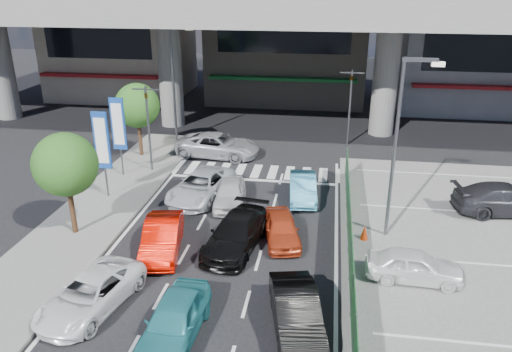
% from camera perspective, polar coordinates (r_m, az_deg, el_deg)
% --- Properties ---
extents(ground, '(120.00, 120.00, 0.00)m').
position_cam_1_polar(ground, '(18.83, -6.07, -13.92)').
color(ground, black).
rests_on(ground, ground).
extents(parking_lot, '(12.00, 28.00, 0.06)m').
position_cam_1_polar(parking_lot, '(21.11, 26.59, -11.99)').
color(parking_lot, '#5E5D5B').
rests_on(parking_lot, ground).
extents(sidewalk_left, '(4.00, 30.00, 0.12)m').
position_cam_1_polar(sidewalk_left, '(24.39, -19.90, -6.12)').
color(sidewalk_left, '#5E5D5B').
rests_on(sidewalk_left, ground).
extents(fence_run, '(0.16, 22.00, 1.80)m').
position_cam_1_polar(fence_run, '(18.70, 10.86, -11.18)').
color(fence_run, '#1D5627').
rests_on(fence_run, ground).
extents(expressway, '(64.00, 14.00, 10.75)m').
position_cam_1_polar(expressway, '(37.00, 2.26, 18.51)').
color(expressway, slate).
rests_on(expressway, ground).
extents(building_west, '(12.00, 10.90, 13.00)m').
position_cam_1_polar(building_west, '(51.04, -15.30, 16.20)').
color(building_west, '#A79C87').
rests_on(building_west, ground).
extents(building_center, '(14.00, 10.90, 15.00)m').
position_cam_1_polar(building_center, '(47.97, 3.81, 17.76)').
color(building_center, gray).
rests_on(building_center, ground).
extents(building_east, '(12.00, 10.90, 12.00)m').
position_cam_1_polar(building_east, '(48.39, 23.51, 14.32)').
color(building_east, gray).
rests_on(building_east, ground).
extents(traffic_light_left, '(1.60, 1.24, 5.20)m').
position_cam_1_polar(traffic_light_left, '(29.50, -12.35, 7.63)').
color(traffic_light_left, '#595B60').
rests_on(traffic_light_left, ground).
extents(traffic_light_right, '(1.60, 1.24, 5.20)m').
position_cam_1_polar(traffic_light_right, '(34.45, 10.81, 9.78)').
color(traffic_light_right, '#595B60').
rests_on(traffic_light_right, ground).
extents(street_lamp_right, '(1.65, 0.22, 8.00)m').
position_cam_1_polar(street_lamp_right, '(21.81, 16.18, 4.49)').
color(street_lamp_right, '#595B60').
rests_on(street_lamp_right, ground).
extents(street_lamp_left, '(1.65, 0.22, 8.00)m').
position_cam_1_polar(street_lamp_left, '(34.90, -9.21, 11.43)').
color(street_lamp_left, '#595B60').
rests_on(street_lamp_left, ground).
extents(signboard_near, '(0.80, 0.14, 4.70)m').
position_cam_1_polar(signboard_near, '(26.60, -17.19, 3.62)').
color(signboard_near, '#595B60').
rests_on(signboard_near, ground).
extents(signboard_far, '(0.80, 0.14, 4.70)m').
position_cam_1_polar(signboard_far, '(29.36, -15.46, 5.50)').
color(signboard_far, '#595B60').
rests_on(signboard_far, ground).
extents(tree_near, '(2.80, 2.80, 4.80)m').
position_cam_1_polar(tree_near, '(23.08, -20.95, 1.20)').
color(tree_near, '#382314').
rests_on(tree_near, ground).
extents(tree_far, '(2.80, 2.80, 4.80)m').
position_cam_1_polar(tree_far, '(32.47, -13.41, 7.83)').
color(tree_far, '#382314').
rests_on(tree_far, ground).
extents(sedan_white_mid_left, '(2.97, 4.81, 1.24)m').
position_cam_1_polar(sedan_white_mid_left, '(18.90, -18.37, -12.64)').
color(sedan_white_mid_left, white).
rests_on(sedan_white_mid_left, ground).
extents(taxi_teal_mid, '(1.78, 4.11, 1.38)m').
position_cam_1_polar(taxi_teal_mid, '(16.93, -9.30, -15.91)').
color(taxi_teal_mid, teal).
rests_on(taxi_teal_mid, ground).
extents(hatch_black_mid_right, '(2.34, 4.41, 1.38)m').
position_cam_1_polar(hatch_black_mid_right, '(17.06, 4.64, -15.32)').
color(hatch_black_mid_right, black).
rests_on(hatch_black_mid_right, ground).
extents(taxi_orange_left, '(2.25, 4.39, 1.38)m').
position_cam_1_polar(taxi_orange_left, '(21.65, -10.68, -6.90)').
color(taxi_orange_left, '#C80D00').
rests_on(taxi_orange_left, ground).
extents(sedan_black_mid, '(2.64, 5.00, 1.38)m').
position_cam_1_polar(sedan_black_mid, '(21.58, -2.31, -6.59)').
color(sedan_black_mid, black).
rests_on(sedan_black_mid, ground).
extents(taxi_orange_right, '(2.22, 3.82, 1.22)m').
position_cam_1_polar(taxi_orange_right, '(22.18, 2.91, -6.00)').
color(taxi_orange_right, '#BA3A1A').
rests_on(taxi_orange_right, ground).
extents(wagon_silver_front_left, '(3.18, 5.31, 1.38)m').
position_cam_1_polar(wagon_silver_front_left, '(26.42, -6.31, -1.13)').
color(wagon_silver_front_left, silver).
rests_on(wagon_silver_front_left, ground).
extents(sedan_white_front_mid, '(1.97, 3.95, 1.29)m').
position_cam_1_polar(sedan_white_front_mid, '(25.56, -3.02, -1.95)').
color(sedan_white_front_mid, silver).
rests_on(sedan_white_front_mid, ground).
extents(kei_truck_front_right, '(1.71, 3.98, 1.28)m').
position_cam_1_polar(kei_truck_front_right, '(26.30, 5.37, -1.32)').
color(kei_truck_front_right, '#459BC0').
rests_on(kei_truck_front_right, ground).
extents(crossing_wagon_silver, '(5.64, 3.05, 1.50)m').
position_cam_1_polar(crossing_wagon_silver, '(32.45, -4.39, 3.51)').
color(crossing_wagon_silver, '#9A9CA1').
rests_on(crossing_wagon_silver, ground).
extents(parked_sedan_white, '(3.75, 1.67, 1.25)m').
position_cam_1_polar(parked_sedan_white, '(20.30, 17.66, -9.74)').
color(parked_sedan_white, white).
rests_on(parked_sedan_white, parking_lot).
extents(parked_sedan_dgrey, '(5.35, 2.81, 1.48)m').
position_cam_1_polar(parked_sedan_dgrey, '(27.38, 26.69, -2.38)').
color(parked_sedan_dgrey, '#28282D').
rests_on(parked_sedan_dgrey, parking_lot).
extents(traffic_cone, '(0.37, 0.37, 0.69)m').
position_cam_1_polar(traffic_cone, '(22.78, 12.28, -6.30)').
color(traffic_cone, red).
rests_on(traffic_cone, parking_lot).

